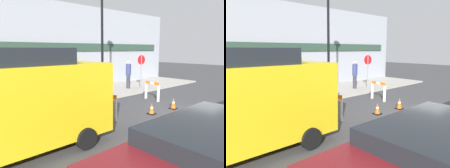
# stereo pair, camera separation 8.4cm
# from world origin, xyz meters

# --- Properties ---
(ground_plane) EXTENTS (60.00, 60.00, 0.00)m
(ground_plane) POSITION_xyz_m (0.00, 0.00, 0.00)
(ground_plane) COLOR #424244
(sidewalk_slab) EXTENTS (18.00, 3.70, 0.10)m
(sidewalk_slab) POSITION_xyz_m (0.00, 6.35, 0.05)
(sidewalk_slab) COLOR #ADA89E
(sidewalk_slab) RESTS_ON ground_plane
(storefront_facade) EXTENTS (18.00, 0.22, 5.50)m
(storefront_facade) POSITION_xyz_m (0.00, 8.27, 2.75)
(storefront_facade) COLOR #A3A8B2
(storefront_facade) RESTS_ON ground_plane
(streetlamp_post) EXTENTS (0.44, 0.44, 5.57)m
(streetlamp_post) POSITION_xyz_m (-0.47, 5.02, 3.66)
(streetlamp_post) COLOR black
(streetlamp_post) RESTS_ON sidewalk_slab
(stop_sign) EXTENTS (0.60, 0.11, 2.19)m
(stop_sign) POSITION_xyz_m (2.88, 5.15, 1.57)
(stop_sign) COLOR gray
(stop_sign) RESTS_ON sidewalk_slab
(barricade_0) EXTENTS (0.26, 0.98, 0.99)m
(barricade_0) POSITION_xyz_m (1.25, 3.00, 0.55)
(barricade_0) COLOR white
(barricade_0) RESTS_ON ground_plane
(barricade_1) EXTENTS (0.98, 0.23, 0.99)m
(barricade_1) POSITION_xyz_m (-1.01, 4.35, 0.55)
(barricade_1) COLOR white
(barricade_1) RESTS_ON ground_plane
(barricade_2) EXTENTS (0.59, 0.78, 0.99)m
(barricade_2) POSITION_xyz_m (-2.73, 2.11, 0.54)
(barricade_2) COLOR white
(barricade_2) RESTS_ON ground_plane
(traffic_cone_0) EXTENTS (0.30, 0.30, 0.47)m
(traffic_cone_0) POSITION_xyz_m (-0.80, 1.43, 0.22)
(traffic_cone_0) COLOR black
(traffic_cone_0) RESTS_ON ground_plane
(traffic_cone_1) EXTENTS (0.30, 0.30, 0.63)m
(traffic_cone_1) POSITION_xyz_m (-2.72, 3.72, 0.30)
(traffic_cone_1) COLOR black
(traffic_cone_1) RESTS_ON ground_plane
(traffic_cone_2) EXTENTS (0.30, 0.30, 0.50)m
(traffic_cone_2) POSITION_xyz_m (0.58, 1.28, 0.24)
(traffic_cone_2) COLOR black
(traffic_cone_2) RESTS_ON ground_plane
(traffic_cone_3) EXTENTS (0.30, 0.30, 0.52)m
(traffic_cone_3) POSITION_xyz_m (-2.49, 4.06, 0.25)
(traffic_cone_3) COLOR black
(traffic_cone_3) RESTS_ON ground_plane
(person_worker) EXTENTS (0.42, 0.42, 1.64)m
(person_worker) POSITION_xyz_m (-3.97, 3.81, 0.87)
(person_worker) COLOR #33333D
(person_worker) RESTS_ON ground_plane
(person_pedestrian) EXTENTS (0.35, 0.35, 1.81)m
(person_pedestrian) POSITION_xyz_m (2.44, 5.87, 1.08)
(person_pedestrian) COLOR #33333D
(person_pedestrian) RESTS_ON sidewalk_slab
(parked_car_0) EXTENTS (4.14, 1.88, 1.61)m
(parked_car_0) POSITION_xyz_m (-4.67, -2.77, 0.92)
(parked_car_0) COLOR maroon
(parked_car_0) RESTS_ON ground_plane
(work_van) EXTENTS (5.09, 2.18, 2.71)m
(work_van) POSITION_xyz_m (-6.26, 1.62, 1.46)
(work_van) COLOR yellow
(work_van) RESTS_ON ground_plane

